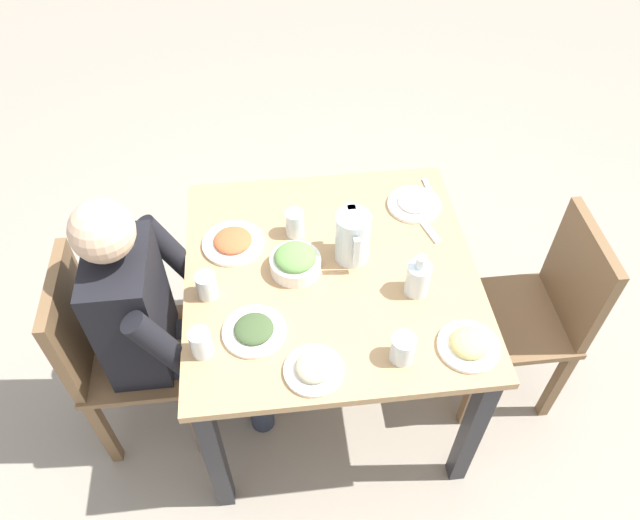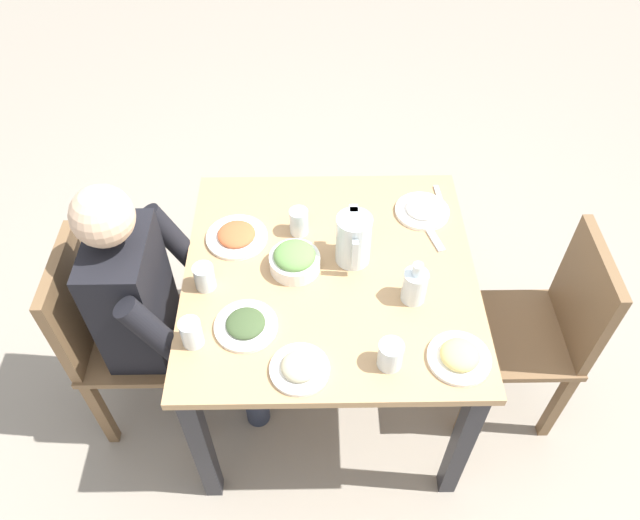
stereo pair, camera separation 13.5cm
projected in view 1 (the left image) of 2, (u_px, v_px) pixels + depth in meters
ground_plane at (329, 384)px, 2.63m from camera, size 8.00×8.00×0.00m
dining_table at (331, 292)px, 2.15m from camera, size 0.99×0.99×0.76m
chair_near at (114, 348)px, 2.15m from camera, size 0.40×0.40×0.89m
chair_far at (539, 308)px, 2.27m from camera, size 0.40×0.40×0.89m
diner_near at (164, 319)px, 2.06m from camera, size 0.48×0.53×1.18m
water_pitcher at (353, 237)px, 2.04m from camera, size 0.16×0.12×0.19m
salad_bowl at (295, 261)px, 2.04m from camera, size 0.17×0.17×0.09m
plate_rice_curry at (233, 242)px, 2.13m from camera, size 0.22×0.22×0.04m
plate_fries at (469, 344)px, 1.84m from camera, size 0.19×0.19×0.05m
plate_yoghurt at (414, 203)px, 2.27m from camera, size 0.20×0.20×0.04m
plate_dolmas at (254, 330)px, 1.88m from camera, size 0.20×0.20×0.04m
plate_beans at (314, 369)px, 1.79m from camera, size 0.18×0.18×0.05m
water_glass_near_right at (201, 343)px, 1.81m from camera, size 0.07×0.07×0.10m
water_glass_by_pitcher at (207, 286)px, 1.96m from camera, size 0.07×0.07×0.09m
water_glass_center at (403, 348)px, 1.80m from camera, size 0.08×0.08×0.09m
water_glass_near_left at (295, 223)px, 2.14m from camera, size 0.07×0.07×0.10m
oil_carafe at (418, 280)px, 1.96m from camera, size 0.08×0.08×0.16m
fork_near at (426, 227)px, 2.20m from camera, size 0.17×0.07×0.01m
knife_near at (431, 194)px, 2.32m from camera, size 0.19×0.03×0.01m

